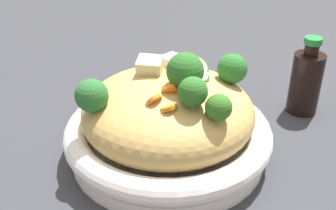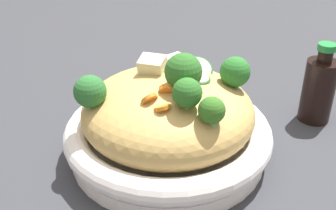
# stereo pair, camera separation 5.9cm
# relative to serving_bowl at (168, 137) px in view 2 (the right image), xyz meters

# --- Properties ---
(ground_plane) EXTENTS (3.00, 3.00, 0.00)m
(ground_plane) POSITION_rel_serving_bowl_xyz_m (0.00, 0.00, -0.03)
(ground_plane) COLOR #323338
(serving_bowl) EXTENTS (0.31, 0.31, 0.06)m
(serving_bowl) POSITION_rel_serving_bowl_xyz_m (0.00, 0.00, 0.00)
(serving_bowl) COLOR white
(serving_bowl) RESTS_ON ground_plane
(noodle_heap) EXTENTS (0.25, 0.25, 0.10)m
(noodle_heap) POSITION_rel_serving_bowl_xyz_m (-0.00, 0.00, 0.04)
(noodle_heap) COLOR tan
(noodle_heap) RESTS_ON serving_bowl
(broccoli_florets) EXTENTS (0.26, 0.16, 0.08)m
(broccoli_florets) POSITION_rel_serving_bowl_xyz_m (-0.00, 0.03, 0.10)
(broccoli_florets) COLOR #97B86B
(broccoli_florets) RESTS_ON serving_bowl
(carrot_coins) EXTENTS (0.14, 0.14, 0.03)m
(carrot_coins) POSITION_rel_serving_bowl_xyz_m (-0.02, -0.00, 0.09)
(carrot_coins) COLOR orange
(carrot_coins) RESTS_ON serving_bowl
(zucchini_slices) EXTENTS (0.06, 0.08, 0.03)m
(zucchini_slices) POSITION_rel_serving_bowl_xyz_m (-0.05, -0.01, 0.09)
(zucchini_slices) COLOR #C0DD9C
(zucchini_slices) RESTS_ON serving_bowl
(chicken_chunks) EXTENTS (0.09, 0.06, 0.04)m
(chicken_chunks) POSITION_rel_serving_bowl_xyz_m (-0.00, -0.04, 0.10)
(chicken_chunks) COLOR beige
(chicken_chunks) RESTS_ON serving_bowl
(soy_sauce_bottle) EXTENTS (0.05, 0.05, 0.14)m
(soy_sauce_bottle) POSITION_rel_serving_bowl_xyz_m (-0.27, -0.01, 0.03)
(soy_sauce_bottle) COLOR black
(soy_sauce_bottle) RESTS_ON ground_plane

